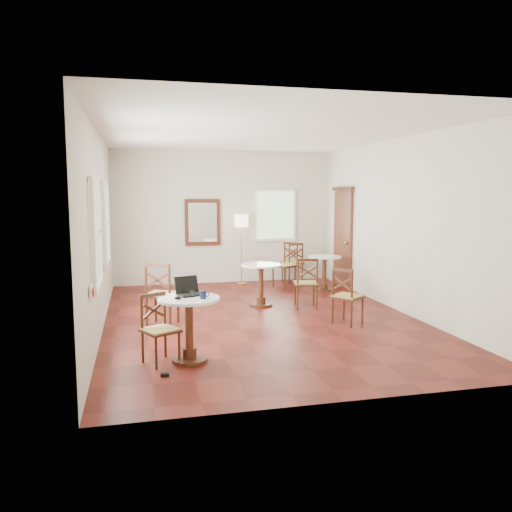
{
  "coord_description": "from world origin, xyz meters",
  "views": [
    {
      "loc": [
        -1.95,
        -7.99,
        2.06
      ],
      "look_at": [
        0.0,
        0.3,
        1.0
      ],
      "focal_mm": 35.61,
      "sensor_mm": 36.0,
      "label": 1
    }
  ],
  "objects": [
    {
      "name": "chair_back_a",
      "position": [
        1.56,
        3.19,
        0.46
      ],
      "size": [
        0.5,
        0.5,
        0.91
      ],
      "rotation": [
        0.0,
        0.0,
        3.34
      ],
      "color": "#432010",
      "rests_on": "ground"
    },
    {
      "name": "chair_near_b",
      "position": [
        -1.72,
        -1.89,
        0.42
      ],
      "size": [
        0.53,
        0.53,
        0.84
      ],
      "rotation": [
        0.0,
        0.0,
        0.49
      ],
      "color": "#432010",
      "rests_on": "ground"
    },
    {
      "name": "floor_lamp",
      "position": [
        0.34,
        3.15,
        1.33
      ],
      "size": [
        0.31,
        0.31,
        1.58
      ],
      "color": "#BF8C3F",
      "rests_on": "ground"
    },
    {
      "name": "room_shell",
      "position": [
        -0.06,
        0.27,
        1.89
      ],
      "size": [
        5.02,
        7.02,
        3.01
      ],
      "color": "beige",
      "rests_on": "ground"
    },
    {
      "name": "cafe_table_back",
      "position": [
        1.88,
        1.98,
        0.46
      ],
      "size": [
        0.7,
        0.7,
        0.74
      ],
      "color": "#432010",
      "rests_on": "ground"
    },
    {
      "name": "navy_mug",
      "position": [
        -1.2,
        -2.03,
        0.85
      ],
      "size": [
        0.12,
        0.08,
        0.09
      ],
      "color": "#101938",
      "rests_on": "cafe_table_near"
    },
    {
      "name": "chair_mid_b",
      "position": [
        1.24,
        -0.7,
        0.45
      ],
      "size": [
        0.58,
        0.58,
        0.9
      ],
      "rotation": [
        0.0,
        0.0,
        2.2
      ],
      "color": "#432010",
      "rests_on": "ground"
    },
    {
      "name": "cafe_table_mid",
      "position": [
        0.23,
        0.89,
        0.48
      ],
      "size": [
        0.73,
        0.73,
        0.77
      ],
      "color": "#432010",
      "rests_on": "ground"
    },
    {
      "name": "laptop",
      "position": [
        -1.34,
        -1.76,
        0.86
      ],
      "size": [
        0.38,
        0.35,
        0.22
      ],
      "rotation": [
        0.0,
        0.0,
        0.36
      ],
      "color": "black",
      "rests_on": "cafe_table_near"
    },
    {
      "name": "power_adapter",
      "position": [
        -1.69,
        -2.38,
        0.02
      ],
      "size": [
        0.09,
        0.06,
        0.04
      ],
      "primitive_type": "cube",
      "color": "black",
      "rests_on": "ground"
    },
    {
      "name": "cafe_table_near",
      "position": [
        -1.36,
        -1.93,
        0.5
      ],
      "size": [
        0.76,
        0.76,
        0.8
      ],
      "color": "#432010",
      "rests_on": "ground"
    },
    {
      "name": "chair_back_b",
      "position": [
        1.22,
        2.61,
        0.49
      ],
      "size": [
        0.62,
        0.62,
        0.99
      ],
      "rotation": [
        0.0,
        0.0,
        -1.03
      ],
      "color": "#432010",
      "rests_on": "ground"
    },
    {
      "name": "ground",
      "position": [
        0.0,
        0.0,
        0.0
      ],
      "size": [
        7.0,
        7.0,
        0.0
      ],
      "primitive_type": "plane",
      "color": "#51130D",
      "rests_on": "ground"
    },
    {
      "name": "water_glass",
      "position": [
        -1.32,
        -1.93,
        0.85
      ],
      "size": [
        0.05,
        0.05,
        0.09
      ],
      "primitive_type": "cylinder",
      "color": "white",
      "rests_on": "cafe_table_near"
    },
    {
      "name": "chair_near_a",
      "position": [
        -1.6,
        -0.11,
        0.5
      ],
      "size": [
        0.6,
        0.6,
        0.99
      ],
      "rotation": [
        0.0,
        0.0,
        2.73
      ],
      "color": "#432010",
      "rests_on": "ground"
    },
    {
      "name": "chair_mid_a",
      "position": [
        0.98,
        0.53,
        0.46
      ],
      "size": [
        0.49,
        0.49,
        0.92
      ],
      "rotation": [
        0.0,
        0.0,
        2.96
      ],
      "color": "#432010",
      "rests_on": "ground"
    },
    {
      "name": "mouse",
      "position": [
        -1.5,
        -2.01,
        0.82
      ],
      "size": [
        0.1,
        0.06,
        0.04
      ],
      "primitive_type": "ellipsoid",
      "rotation": [
        0.0,
        0.0,
        -0.01
      ],
      "color": "black",
      "rests_on": "cafe_table_near"
    }
  ]
}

